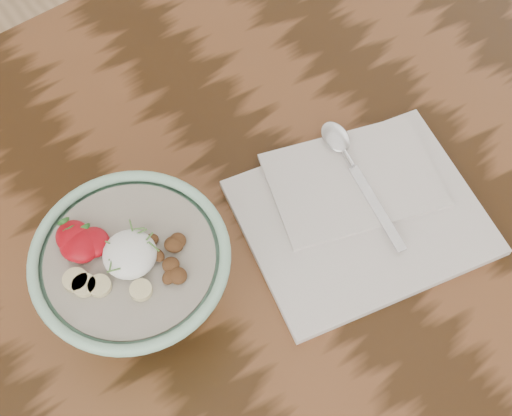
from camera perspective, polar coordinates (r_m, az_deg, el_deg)
The scene contains 4 objects.
table at distance 96.38cm, azimuth 1.81°, elevation -1.89°, with size 160.00×90.00×75.00cm.
breakfast_bowl at distance 76.84cm, azimuth -9.68°, elevation -5.26°, with size 20.56×20.56×13.64cm.
napkin at distance 87.42cm, azimuth 8.29°, elevation -0.09°, with size 32.01×28.04×1.72cm.
spoon at distance 89.68cm, azimuth 7.17°, elevation 4.31°, with size 6.37×19.85×1.04cm.
Camera 1 is at (-28.39, -34.30, 151.19)cm, focal length 50.00 mm.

